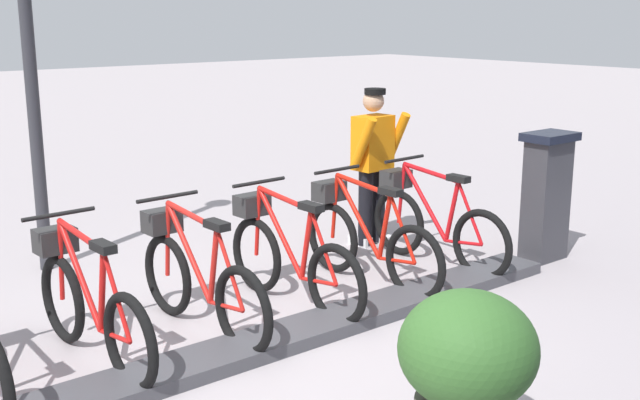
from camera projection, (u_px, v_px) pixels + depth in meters
name	position (u px, v px, depth m)	size (l,w,h in m)	color
ground_plane	(267.00, 349.00, 5.81)	(60.00, 60.00, 0.00)	#ABA0A4
dock_rail_base	(266.00, 343.00, 5.80)	(0.44, 6.05, 0.10)	#47474C
payment_kiosk	(546.00, 194.00, 7.79)	(0.36, 0.52, 1.28)	#38383D
bike_docked_0	(433.00, 222.00, 7.66)	(1.72, 0.54, 1.02)	black
bike_docked_1	(366.00, 238.00, 7.13)	(1.72, 0.54, 1.02)	black
bike_docked_2	(288.00, 256.00, 6.59)	(1.72, 0.54, 1.02)	black
bike_docked_3	(197.00, 278.00, 6.06)	(1.72, 0.54, 1.02)	black
bike_docked_4	(88.00, 304.00, 5.52)	(1.72, 0.54, 1.02)	black
worker_near_rack	(373.00, 161.00, 8.21)	(0.48, 0.65, 1.66)	white
planter_bush	(467.00, 368.00, 4.27)	(0.76, 0.76, 0.97)	#59544C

